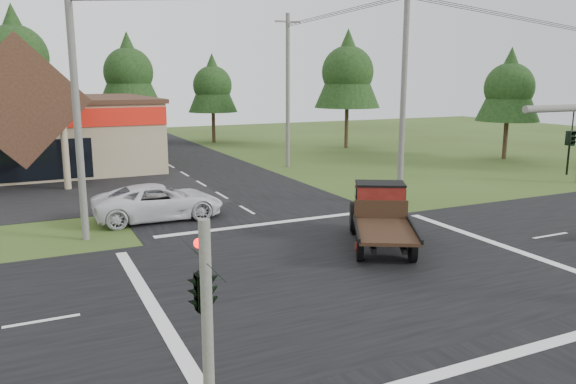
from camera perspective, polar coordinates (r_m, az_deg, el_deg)
ground at (r=20.08m, az=6.33°, el=-7.87°), size 120.00×120.00×0.00m
road_ns at (r=20.08m, az=6.33°, el=-7.84°), size 12.00×120.00×0.02m
road_ew at (r=20.08m, az=6.33°, el=-7.83°), size 120.00×12.00×0.02m
traffic_signal_corner at (r=9.62m, az=-8.69°, el=-7.58°), size 0.53×2.48×4.40m
utility_pole_nw at (r=24.18m, az=-20.70°, el=7.82°), size 2.00×0.30×10.50m
utility_pole_ne at (r=30.09m, az=11.66°, el=9.88°), size 2.00×0.30×11.50m
utility_pole_n at (r=42.13m, az=-0.02°, el=10.32°), size 2.00×0.30×11.20m
tree_row_c at (r=57.09m, az=-25.99°, el=12.51°), size 7.28×7.28×13.13m
tree_row_d at (r=58.92m, az=-15.92°, el=11.84°), size 6.16×6.16×11.11m
tree_row_e at (r=58.89m, az=-7.69°, el=10.87°), size 5.04×5.04×9.09m
tree_side_ne at (r=53.93m, az=6.08°, el=12.28°), size 6.16×6.16×11.11m
tree_side_e_near at (r=49.60m, az=21.58°, el=10.06°), size 5.04×5.04×9.09m
antique_flatbed_truck at (r=22.44m, az=9.54°, el=-2.58°), size 4.83×6.24×2.46m
white_pickup at (r=27.41m, az=-13.00°, el=-0.98°), size 6.12×2.91×1.69m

